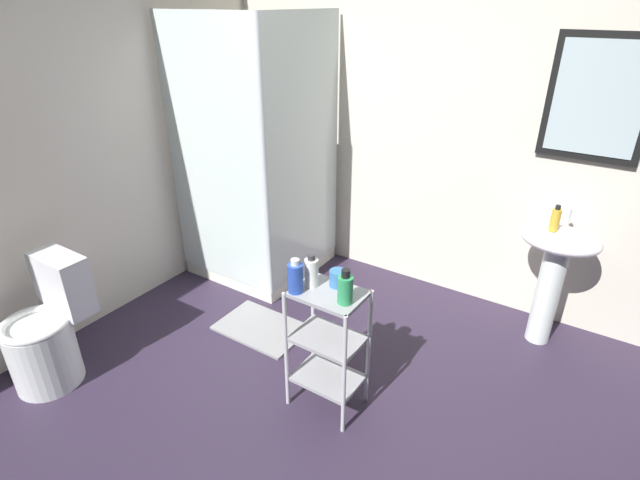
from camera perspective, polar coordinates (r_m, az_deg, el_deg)
ground_plane at (r=2.76m, az=-2.23°, el=-21.91°), size 4.20×4.20×0.02m
wall_back at (r=3.58m, az=15.29°, el=12.77°), size 4.20×0.14×2.50m
wall_left at (r=3.38m, az=-29.65°, el=9.37°), size 0.10×4.20×2.50m
shower_stall at (r=3.88m, az=-6.90°, el=2.22°), size 0.92×0.92×2.00m
pedestal_sink at (r=3.34m, az=26.04°, el=-2.52°), size 0.46×0.37×0.81m
sink_faucet at (r=3.34m, az=27.32°, el=2.55°), size 0.03×0.03×0.10m
toilet at (r=3.26m, az=-29.49°, el=-9.61°), size 0.37×0.49×0.76m
storage_cart at (r=2.61m, az=0.90°, el=-11.78°), size 0.38×0.28×0.74m
hand_soap_bottle at (r=3.19m, az=26.08°, el=2.21°), size 0.05×0.05×0.16m
lotion_bottle_white at (r=2.44m, az=-1.02°, el=-3.80°), size 0.07×0.07×0.18m
body_wash_bottle_green at (r=2.31m, az=3.01°, el=-5.77°), size 0.08×0.08×0.18m
shampoo_bottle_blue at (r=2.40m, az=-2.93°, el=-4.44°), size 0.08×0.08×0.18m
rinse_cup at (r=2.46m, az=2.09°, el=-4.54°), size 0.08×0.08×0.09m
bath_mat at (r=3.43m, az=-6.93°, el=-10.27°), size 0.60×0.40×0.02m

